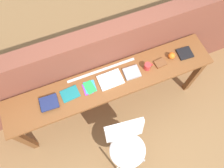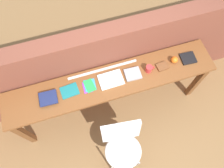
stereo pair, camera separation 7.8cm
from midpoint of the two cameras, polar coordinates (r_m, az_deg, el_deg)
ground_plane at (r=3.25m, az=0.96°, el=-10.30°), size 40.00×40.00×0.00m
brick_wall_back at (r=2.83m, az=-3.73°, el=4.85°), size 6.00×0.20×1.36m
sideboard at (r=2.64m, az=-1.25°, el=-0.53°), size 2.50×0.44×0.88m
chair_white_moulded at (r=2.66m, az=2.89°, el=-15.30°), size 0.49×0.50×0.89m
book_stack_leftmost at (r=2.49m, az=-17.12°, el=-4.78°), size 0.21×0.18×0.05m
magazine_cycling at (r=2.49m, az=-11.81°, el=-2.57°), size 0.21×0.17×0.01m
pamphlet_pile_colourful at (r=2.49m, az=-6.88°, el=-0.94°), size 0.15×0.17×0.01m
book_open_centre at (r=2.50m, az=-1.29°, el=1.11°), size 0.28×0.20×0.02m
book_grey_hardcover at (r=2.55m, az=4.31°, el=2.96°), size 0.19×0.16×0.03m
mug at (r=2.57m, az=8.40°, el=4.57°), size 0.11×0.08×0.09m
leather_journal_brown at (r=2.66m, az=11.66°, el=5.36°), size 0.14×0.11×0.02m
sports_ball_small at (r=2.71m, az=14.51°, el=7.14°), size 0.08×0.08×0.08m
book_repair_rightmost at (r=2.80m, az=17.73°, el=7.64°), size 0.18×0.17×0.02m
ruler_metal_back_edge at (r=2.57m, az=-3.65°, el=3.61°), size 0.84×0.03×0.00m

